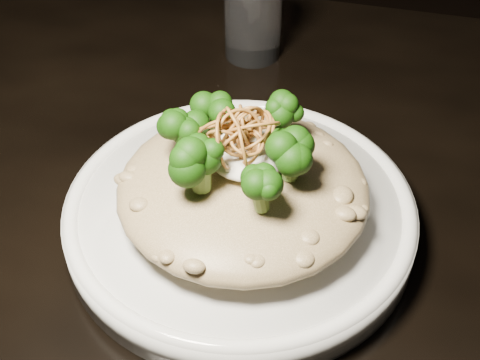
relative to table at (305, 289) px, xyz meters
name	(u,v)px	position (x,y,z in m)	size (l,w,h in m)	color
table	(305,289)	(0.00, 0.00, 0.00)	(1.10, 0.80, 0.75)	black
plate	(240,216)	(-0.06, -0.02, 0.10)	(0.28, 0.28, 0.03)	silver
risotto	(243,188)	(-0.05, -0.02, 0.13)	(0.20, 0.20, 0.04)	brown
broccoli	(246,136)	(-0.05, -0.01, 0.18)	(0.14, 0.14, 0.05)	black
cheese	(248,155)	(-0.05, -0.02, 0.16)	(0.06, 0.06, 0.02)	white
shallots	(238,125)	(-0.06, -0.02, 0.19)	(0.06, 0.06, 0.04)	brown
drinking_glass	(253,10)	(-0.11, 0.25, 0.14)	(0.06, 0.06, 0.11)	silver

